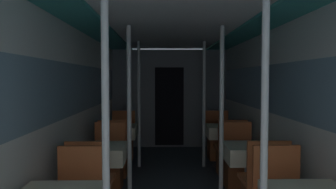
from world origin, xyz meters
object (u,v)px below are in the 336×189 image
at_px(dining_table_left_2, 119,134).
at_px(support_pole_right_2, 204,104).
at_px(support_pole_right_1, 222,115).
at_px(support_pole_left_1, 129,115).
at_px(dining_table_left_1, 101,157).
at_px(dining_table_right_2, 224,133).
at_px(support_pole_left_2, 139,104).
at_px(chair_left_near_2, 114,158).
at_px(dining_table_right_1, 249,156).
at_px(chair_right_far_1, 239,167).
at_px(support_pole_left_0, 106,142).
at_px(chair_left_far_2, 123,144).
at_px(chair_right_near_2, 230,158).
at_px(support_pole_right_0, 264,141).
at_px(chair_left_far_1, 108,168).
at_px(chair_right_far_2, 218,144).

height_order(dining_table_left_2, support_pole_right_2, support_pole_right_2).
bearing_deg(support_pole_right_1, support_pole_left_1, 180.00).
distance_m(dining_table_left_1, dining_table_right_2, 2.47).
bearing_deg(dining_table_left_2, support_pole_left_2, 0.00).
relative_size(chair_left_near_2, dining_table_right_1, 1.27).
xyz_separation_m(dining_table_right_1, chair_right_far_1, (-0.00, 0.55, -0.29)).
relative_size(dining_table_left_2, support_pole_left_2, 0.33).
distance_m(support_pole_left_0, chair_left_far_2, 3.97).
xyz_separation_m(chair_left_near_2, support_pole_right_1, (1.47, -1.12, 0.80)).
height_order(support_pole_left_2, chair_right_near_2, support_pole_left_2).
distance_m(dining_table_right_1, chair_right_near_2, 1.16).
height_order(dining_table_left_1, dining_table_right_1, same).
bearing_deg(support_pole_right_1, support_pole_left_0, -124.07).
relative_size(support_pole_left_2, dining_table_right_2, 3.03).
bearing_deg(dining_table_right_1, dining_table_left_1, 180.00).
relative_size(dining_table_left_1, chair_right_far_1, 0.79).
xyz_separation_m(dining_table_left_1, chair_right_near_2, (1.82, 1.12, -0.29)).
distance_m(dining_table_left_1, dining_table_left_2, 1.67).
distance_m(chair_right_far_1, chair_right_near_2, 0.57).
xyz_separation_m(support_pole_right_0, chair_right_near_2, (0.35, 2.78, -0.80)).
bearing_deg(dining_table_left_1, dining_table_right_2, 42.42).
bearing_deg(chair_right_near_2, chair_left_far_1, -162.58).
bearing_deg(support_pole_left_1, chair_right_far_2, 56.32).
bearing_deg(dining_table_left_1, chair_right_far_1, 16.70).
xyz_separation_m(support_pole_left_0, dining_table_left_2, (-0.35, 3.33, -0.51)).
height_order(support_pole_left_0, support_pole_left_2, same).
relative_size(support_pole_right_0, chair_right_far_2, 2.39).
xyz_separation_m(support_pole_right_1, chair_right_far_2, (0.35, 2.21, -0.80)).
bearing_deg(chair_left_far_2, chair_left_near_2, 90.00).
bearing_deg(support_pole_left_0, support_pole_left_1, 90.00).
bearing_deg(chair_left_far_1, support_pole_left_2, -107.29).
distance_m(dining_table_left_2, support_pole_right_0, 3.68).
bearing_deg(chair_right_far_2, support_pole_left_2, 20.35).
height_order(chair_left_far_1, chair_right_near_2, same).
bearing_deg(chair_right_far_1, dining_table_left_2, -31.54).
relative_size(support_pole_left_1, chair_left_far_2, 2.39).
relative_size(support_pole_left_0, support_pole_right_0, 1.00).
distance_m(support_pole_right_1, chair_right_far_2, 2.38).
distance_m(chair_right_far_1, chair_right_far_2, 1.67).
bearing_deg(support_pole_left_2, dining_table_right_2, 0.00).
distance_m(dining_table_left_1, chair_left_near_2, 1.16).
relative_size(support_pole_left_1, dining_table_right_1, 3.03).
xyz_separation_m(dining_table_left_2, chair_left_far_2, (0.00, 0.55, -0.29)).
xyz_separation_m(support_pole_left_2, support_pole_right_0, (1.13, -3.33, 0.00)).
bearing_deg(chair_left_near_2, chair_right_far_1, -17.42).
xyz_separation_m(dining_table_right_2, chair_right_far_2, (-0.00, 0.55, -0.29)).
bearing_deg(dining_table_right_2, support_pole_left_0, -113.88).
xyz_separation_m(dining_table_right_1, dining_table_right_2, (0.00, 1.67, 0.00)).
bearing_deg(support_pole_right_0, chair_right_far_1, 81.05).
bearing_deg(chair_right_far_1, chair_left_near_2, -17.42).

